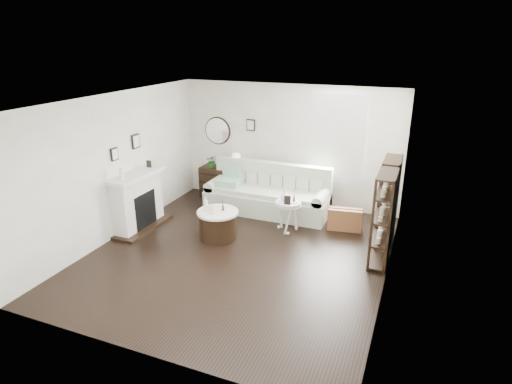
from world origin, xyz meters
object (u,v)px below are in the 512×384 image
at_px(drum_table, 218,224).
at_px(dresser, 224,183).
at_px(pedestal_table, 288,204).
at_px(sofa, 268,196).

bearing_deg(drum_table, dresser, 112.81).
distance_m(drum_table, pedestal_table, 1.42).
relative_size(drum_table, pedestal_table, 1.26).
height_order(drum_table, pedestal_table, pedestal_table).
distance_m(dresser, pedestal_table, 2.34).
distance_m(dresser, drum_table, 2.17).
bearing_deg(dresser, drum_table, -67.19).
distance_m(sofa, dresser, 1.32).
relative_size(dresser, pedestal_table, 1.80).
height_order(dresser, drum_table, dresser).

